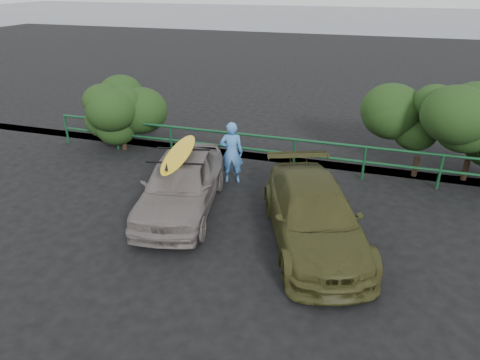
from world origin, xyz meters
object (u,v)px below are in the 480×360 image
object	(u,v)px
olive_vehicle	(314,215)
man	(232,153)
guardrail	(261,151)
surfboard	(179,153)
sedan	(181,183)

from	to	relation	value
olive_vehicle	man	distance (m)	3.56
guardrail	surfboard	world-z (taller)	surfboard
guardrail	sedan	distance (m)	3.36
guardrail	sedan	size ratio (longest dim) A/B	3.36
sedan	guardrail	bearing A→B (deg)	58.07
sedan	olive_vehicle	size ratio (longest dim) A/B	0.93
guardrail	olive_vehicle	world-z (taller)	olive_vehicle
sedan	surfboard	world-z (taller)	surfboard
guardrail	surfboard	bearing A→B (deg)	-111.11
olive_vehicle	surfboard	size ratio (longest dim) A/B	1.73
guardrail	olive_vehicle	size ratio (longest dim) A/B	3.13
guardrail	olive_vehicle	xyz separation A→B (m)	(2.12, -3.60, 0.13)
sedan	man	world-z (taller)	man
guardrail	man	size ratio (longest dim) A/B	7.94
guardrail	surfboard	distance (m)	3.50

